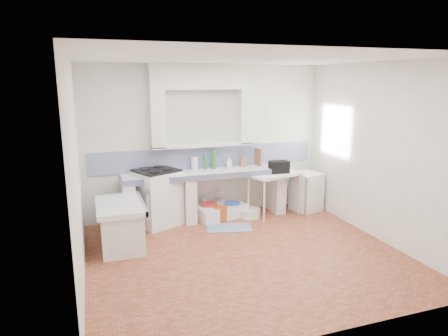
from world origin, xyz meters
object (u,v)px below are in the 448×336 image
object	(u,v)px
stove	(157,198)
fridge	(306,192)
sink	(220,212)
side_table	(274,194)

from	to	relation	value
stove	fridge	size ratio (longest dim) A/B	1.29
sink	side_table	xyz separation A→B (m)	(1.01, -0.18, 0.30)
stove	fridge	world-z (taller)	stove
sink	fridge	xyz separation A→B (m)	(1.74, -0.12, 0.27)
side_table	stove	bearing A→B (deg)	157.90
sink	stove	bearing A→B (deg)	164.92
side_table	fridge	bearing A→B (deg)	-12.24
side_table	sink	bearing A→B (deg)	153.34
sink	fridge	bearing A→B (deg)	-17.67
stove	sink	world-z (taller)	stove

